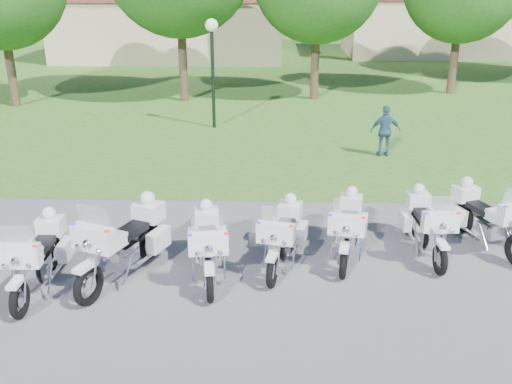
{
  "coord_description": "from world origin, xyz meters",
  "views": [
    {
      "loc": [
        0.54,
        -10.0,
        5.31
      ],
      "look_at": [
        0.19,
        1.2,
        0.95
      ],
      "focal_mm": 40.0,
      "sensor_mm": 36.0,
      "label": 1
    }
  ],
  "objects_px": {
    "lamp_post": "(212,46)",
    "bystander_c": "(385,131)",
    "motorcycle_5": "(427,224)",
    "motorcycle_3": "(283,235)",
    "motorcycle_4": "(348,227)",
    "motorcycle_6": "(486,216)",
    "motorcycle_1": "(125,241)",
    "motorcycle_2": "(208,244)",
    "motorcycle_0": "(38,255)"
  },
  "relations": [
    {
      "from": "lamp_post",
      "to": "bystander_c",
      "type": "relative_size",
      "value": 2.43
    },
    {
      "from": "motorcycle_5",
      "to": "motorcycle_3",
      "type": "bearing_deg",
      "value": 8.34
    },
    {
      "from": "motorcycle_4",
      "to": "motorcycle_6",
      "type": "height_order",
      "value": "motorcycle_6"
    },
    {
      "from": "motorcycle_1",
      "to": "motorcycle_6",
      "type": "height_order",
      "value": "motorcycle_1"
    },
    {
      "from": "bystander_c",
      "to": "motorcycle_2",
      "type": "bearing_deg",
      "value": 54.78
    },
    {
      "from": "motorcycle_0",
      "to": "motorcycle_5",
      "type": "relative_size",
      "value": 1.04
    },
    {
      "from": "motorcycle_1",
      "to": "motorcycle_5",
      "type": "height_order",
      "value": "motorcycle_1"
    },
    {
      "from": "motorcycle_2",
      "to": "motorcycle_6",
      "type": "bearing_deg",
      "value": -173.58
    },
    {
      "from": "motorcycle_3",
      "to": "motorcycle_4",
      "type": "xyz_separation_m",
      "value": [
        1.28,
        0.37,
        0.01
      ]
    },
    {
      "from": "motorcycle_2",
      "to": "lamp_post",
      "type": "height_order",
      "value": "lamp_post"
    },
    {
      "from": "motorcycle_3",
      "to": "motorcycle_6",
      "type": "xyz_separation_m",
      "value": [
        4.15,
        0.92,
        0.03
      ]
    },
    {
      "from": "motorcycle_5",
      "to": "motorcycle_1",
      "type": "bearing_deg",
      "value": 8.11
    },
    {
      "from": "motorcycle_5",
      "to": "bystander_c",
      "type": "distance_m",
      "value": 6.41
    },
    {
      "from": "lamp_post",
      "to": "motorcycle_1",
      "type": "bearing_deg",
      "value": -92.93
    },
    {
      "from": "motorcycle_4",
      "to": "bystander_c",
      "type": "xyz_separation_m",
      "value": [
        1.9,
        6.6,
        0.16
      ]
    },
    {
      "from": "bystander_c",
      "to": "motorcycle_1",
      "type": "bearing_deg",
      "value": 47.46
    },
    {
      "from": "motorcycle_5",
      "to": "lamp_post",
      "type": "height_order",
      "value": "lamp_post"
    },
    {
      "from": "motorcycle_5",
      "to": "lamp_post",
      "type": "bearing_deg",
      "value": -64.73
    },
    {
      "from": "motorcycle_3",
      "to": "bystander_c",
      "type": "relative_size",
      "value": 1.37
    },
    {
      "from": "motorcycle_1",
      "to": "motorcycle_6",
      "type": "xyz_separation_m",
      "value": [
        7.05,
        1.49,
        -0.07
      ]
    },
    {
      "from": "motorcycle_0",
      "to": "motorcycle_3",
      "type": "distance_m",
      "value": 4.44
    },
    {
      "from": "motorcycle_6",
      "to": "bystander_c",
      "type": "height_order",
      "value": "bystander_c"
    },
    {
      "from": "motorcycle_2",
      "to": "motorcycle_4",
      "type": "height_order",
      "value": "motorcycle_2"
    },
    {
      "from": "motorcycle_3",
      "to": "lamp_post",
      "type": "xyz_separation_m",
      "value": [
        -2.35,
        10.22,
        2.29
      ]
    },
    {
      "from": "motorcycle_4",
      "to": "lamp_post",
      "type": "relative_size",
      "value": 0.58
    },
    {
      "from": "motorcycle_2",
      "to": "motorcycle_4",
      "type": "xyz_separation_m",
      "value": [
        2.67,
        0.84,
        -0.01
      ]
    },
    {
      "from": "motorcycle_3",
      "to": "motorcycle_5",
      "type": "bearing_deg",
      "value": -155.86
    },
    {
      "from": "motorcycle_1",
      "to": "motorcycle_3",
      "type": "height_order",
      "value": "motorcycle_1"
    },
    {
      "from": "lamp_post",
      "to": "bystander_c",
      "type": "bearing_deg",
      "value": -30.37
    },
    {
      "from": "motorcycle_6",
      "to": "bystander_c",
      "type": "distance_m",
      "value": 6.13
    },
    {
      "from": "motorcycle_0",
      "to": "lamp_post",
      "type": "distance_m",
      "value": 11.63
    },
    {
      "from": "motorcycle_4",
      "to": "motorcycle_6",
      "type": "relative_size",
      "value": 1.0
    },
    {
      "from": "motorcycle_1",
      "to": "motorcycle_5",
      "type": "bearing_deg",
      "value": -146.44
    },
    {
      "from": "motorcycle_2",
      "to": "motorcycle_4",
      "type": "bearing_deg",
      "value": -170.16
    },
    {
      "from": "motorcycle_4",
      "to": "bystander_c",
      "type": "height_order",
      "value": "bystander_c"
    },
    {
      "from": "motorcycle_1",
      "to": "motorcycle_5",
      "type": "xyz_separation_m",
      "value": [
        5.76,
        1.15,
        -0.1
      ]
    },
    {
      "from": "motorcycle_6",
      "to": "lamp_post",
      "type": "xyz_separation_m",
      "value": [
        -6.5,
        9.29,
        2.26
      ]
    },
    {
      "from": "motorcycle_0",
      "to": "motorcycle_4",
      "type": "xyz_separation_m",
      "value": [
        5.6,
        1.39,
        -0.02
      ]
    },
    {
      "from": "motorcycle_0",
      "to": "motorcycle_4",
      "type": "relative_size",
      "value": 1.04
    },
    {
      "from": "motorcycle_4",
      "to": "motorcycle_6",
      "type": "xyz_separation_m",
      "value": [
        2.87,
        0.55,
        0.02
      ]
    },
    {
      "from": "motorcycle_1",
      "to": "motorcycle_0",
      "type": "bearing_deg",
      "value": 39.9
    },
    {
      "from": "motorcycle_1",
      "to": "bystander_c",
      "type": "height_order",
      "value": "motorcycle_1"
    },
    {
      "from": "motorcycle_5",
      "to": "bystander_c",
      "type": "height_order",
      "value": "bystander_c"
    },
    {
      "from": "motorcycle_3",
      "to": "motorcycle_4",
      "type": "relative_size",
      "value": 0.98
    },
    {
      "from": "motorcycle_3",
      "to": "motorcycle_4",
      "type": "height_order",
      "value": "motorcycle_4"
    },
    {
      "from": "motorcycle_6",
      "to": "lamp_post",
      "type": "bearing_deg",
      "value": -75.32
    },
    {
      "from": "motorcycle_4",
      "to": "lamp_post",
      "type": "height_order",
      "value": "lamp_post"
    },
    {
      "from": "motorcycle_0",
      "to": "motorcycle_2",
      "type": "bearing_deg",
      "value": -170.46
    },
    {
      "from": "motorcycle_0",
      "to": "motorcycle_6",
      "type": "xyz_separation_m",
      "value": [
        8.48,
        1.94,
        0.0
      ]
    },
    {
      "from": "motorcycle_1",
      "to": "bystander_c",
      "type": "xyz_separation_m",
      "value": [
        6.08,
        7.54,
        0.07
      ]
    }
  ]
}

